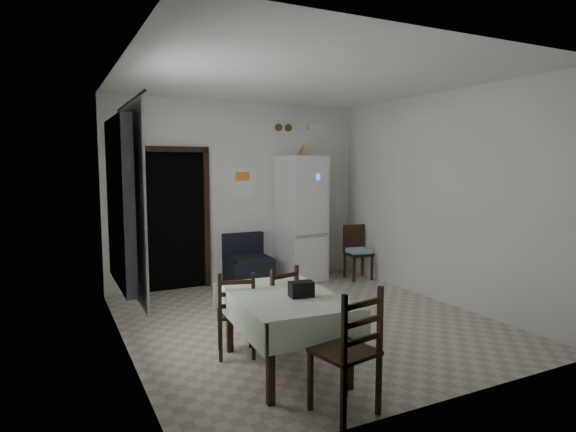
{
  "coord_description": "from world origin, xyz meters",
  "views": [
    {
      "loc": [
        -2.76,
        -5.01,
        1.91
      ],
      "look_at": [
        0.0,
        0.5,
        1.25
      ],
      "focal_mm": 30.0,
      "sensor_mm": 36.0,
      "label": 1
    }
  ],
  "objects_px": {
    "navy_seat": "(249,260)",
    "corner_chair": "(358,252)",
    "fridge": "(301,218)",
    "dining_chair_near_head": "(345,350)",
    "dining_table": "(284,332)",
    "dining_chair_far_right": "(275,306)",
    "dining_chair_far_left": "(236,312)"
  },
  "relations": [
    {
      "from": "dining_chair_far_left",
      "to": "navy_seat",
      "type": "bearing_deg",
      "value": -97.78
    },
    {
      "from": "fridge",
      "to": "dining_chair_far_left",
      "type": "bearing_deg",
      "value": -136.04
    },
    {
      "from": "dining_chair_far_left",
      "to": "dining_chair_near_head",
      "type": "xyz_separation_m",
      "value": [
        0.34,
        -1.45,
        0.07
      ]
    },
    {
      "from": "fridge",
      "to": "corner_chair",
      "type": "distance_m",
      "value": 1.12
    },
    {
      "from": "navy_seat",
      "to": "dining_chair_near_head",
      "type": "height_order",
      "value": "dining_chair_near_head"
    },
    {
      "from": "fridge",
      "to": "navy_seat",
      "type": "distance_m",
      "value": 1.12
    },
    {
      "from": "dining_chair_far_right",
      "to": "dining_chair_near_head",
      "type": "relative_size",
      "value": 0.87
    },
    {
      "from": "navy_seat",
      "to": "corner_chair",
      "type": "height_order",
      "value": "corner_chair"
    },
    {
      "from": "fridge",
      "to": "dining_chair_far_left",
      "type": "relative_size",
      "value": 2.35
    },
    {
      "from": "corner_chair",
      "to": "dining_table",
      "type": "relative_size",
      "value": 0.65
    },
    {
      "from": "navy_seat",
      "to": "fridge",
      "type": "bearing_deg",
      "value": 0.64
    },
    {
      "from": "fridge",
      "to": "dining_chair_near_head",
      "type": "xyz_separation_m",
      "value": [
        -1.75,
        -3.97,
        -0.52
      ]
    },
    {
      "from": "dining_chair_far_left",
      "to": "dining_table",
      "type": "bearing_deg",
      "value": 135.22
    },
    {
      "from": "fridge",
      "to": "dining_table",
      "type": "bearing_deg",
      "value": -127.07
    },
    {
      "from": "fridge",
      "to": "dining_chair_far_right",
      "type": "bearing_deg",
      "value": -129.79
    },
    {
      "from": "navy_seat",
      "to": "dining_table",
      "type": "relative_size",
      "value": 0.59
    },
    {
      "from": "corner_chair",
      "to": "dining_table",
      "type": "xyz_separation_m",
      "value": [
        -2.69,
        -2.65,
        -0.09
      ]
    },
    {
      "from": "fridge",
      "to": "dining_table",
      "type": "distance_m",
      "value": 3.6
    },
    {
      "from": "fridge",
      "to": "dining_chair_near_head",
      "type": "bearing_deg",
      "value": -120.09
    },
    {
      "from": "dining_table",
      "to": "dining_chair_far_right",
      "type": "distance_m",
      "value": 0.57
    },
    {
      "from": "dining_table",
      "to": "dining_chair_far_left",
      "type": "relative_size",
      "value": 1.58
    },
    {
      "from": "dining_table",
      "to": "dining_chair_near_head",
      "type": "bearing_deg",
      "value": -82.27
    },
    {
      "from": "dining_table",
      "to": "dining_chair_far_right",
      "type": "height_order",
      "value": "dining_chair_far_right"
    },
    {
      "from": "corner_chair",
      "to": "dining_chair_near_head",
      "type": "relative_size",
      "value": 0.89
    },
    {
      "from": "dining_chair_far_left",
      "to": "dining_chair_far_right",
      "type": "relative_size",
      "value": 0.99
    },
    {
      "from": "fridge",
      "to": "corner_chair",
      "type": "bearing_deg",
      "value": -30.29
    },
    {
      "from": "corner_chair",
      "to": "dining_chair_near_head",
      "type": "distance_m",
      "value": 4.44
    },
    {
      "from": "fridge",
      "to": "dining_table",
      "type": "height_order",
      "value": "fridge"
    },
    {
      "from": "navy_seat",
      "to": "dining_table",
      "type": "height_order",
      "value": "navy_seat"
    },
    {
      "from": "navy_seat",
      "to": "corner_chair",
      "type": "distance_m",
      "value": 1.86
    },
    {
      "from": "fridge",
      "to": "dining_chair_far_left",
      "type": "height_order",
      "value": "fridge"
    },
    {
      "from": "dining_chair_far_left",
      "to": "corner_chair",
      "type": "bearing_deg",
      "value": -127.6
    }
  ]
}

